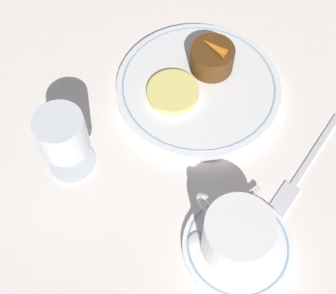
% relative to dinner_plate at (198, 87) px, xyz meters
% --- Properties ---
extents(ground_plane, '(3.00, 3.00, 0.00)m').
position_rel_dinner_plate_xyz_m(ground_plane, '(-0.04, 0.02, -0.01)').
color(ground_plane, white).
extents(dinner_plate, '(0.24, 0.24, 0.01)m').
position_rel_dinner_plate_xyz_m(dinner_plate, '(0.00, 0.00, 0.00)').
color(dinner_plate, white).
rests_on(dinner_plate, ground_plane).
extents(saucer, '(0.13, 0.13, 0.01)m').
position_rel_dinner_plate_xyz_m(saucer, '(-0.20, 0.13, -0.00)').
color(saucer, white).
rests_on(saucer, ground_plane).
extents(coffee_cup, '(0.11, 0.08, 0.06)m').
position_rel_dinner_plate_xyz_m(coffee_cup, '(-0.20, 0.13, 0.04)').
color(coffee_cup, white).
rests_on(coffee_cup, saucer).
extents(spoon, '(0.02, 0.12, 0.00)m').
position_rel_dinner_plate_xyz_m(spoon, '(-0.17, 0.13, 0.00)').
color(spoon, silver).
rests_on(spoon, saucer).
extents(wine_glass, '(0.06, 0.06, 0.10)m').
position_rel_dinner_plate_xyz_m(wine_glass, '(0.02, 0.21, 0.06)').
color(wine_glass, silver).
rests_on(wine_glass, ground_plane).
extents(fork, '(0.06, 0.18, 0.01)m').
position_rel_dinner_plate_xyz_m(fork, '(-0.19, -0.01, -0.01)').
color(fork, silver).
rests_on(fork, ground_plane).
extents(dessert_cake, '(0.06, 0.06, 0.04)m').
position_rel_dinner_plate_xyz_m(dessert_cake, '(0.01, -0.04, 0.02)').
color(dessert_cake, '#563314').
rests_on(dessert_cake, dinner_plate).
extents(carrot_garnish, '(0.04, 0.02, 0.01)m').
position_rel_dinner_plate_xyz_m(carrot_garnish, '(0.01, -0.04, 0.05)').
color(carrot_garnish, orange).
rests_on(carrot_garnish, dessert_cake).
extents(pineapple_slice, '(0.07, 0.07, 0.01)m').
position_rel_dinner_plate_xyz_m(pineapple_slice, '(0.01, 0.04, 0.01)').
color(pineapple_slice, '#EFE075').
rests_on(pineapple_slice, dinner_plate).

